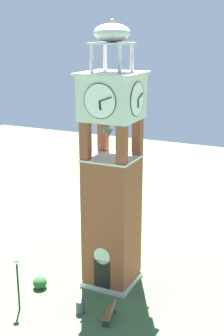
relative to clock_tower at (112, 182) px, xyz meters
The scene contains 6 objects.
ground 6.96m from the clock_tower, 95.72° to the left, with size 80.00×80.00×0.00m, color #476B3D.
clock_tower is the anchor object (origin of this frame).
park_bench 7.74m from the clock_tower, 66.28° to the right, with size 0.74×1.65×0.95m.
lamp_post 7.87m from the clock_tower, 124.51° to the right, with size 0.36×0.36×3.40m.
trash_bin 7.70m from the clock_tower, 92.61° to the right, with size 0.52×0.52×0.80m, color #4C4C51.
shrub_near_entry 8.10m from the clock_tower, 144.86° to the right, with size 0.91×0.91×0.79m, color #234C28.
Camera 1 is at (11.57, -24.65, 16.01)m, focal length 49.30 mm.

